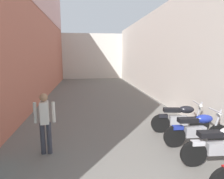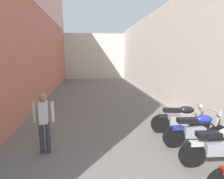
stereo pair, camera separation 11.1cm
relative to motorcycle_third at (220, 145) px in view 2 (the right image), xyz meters
name	(u,v)px [view 2 (the right image)]	position (x,y,z in m)	size (l,w,h in m)	color
ground_plane	(104,109)	(-2.20, 5.05, -0.50)	(36.44, 36.44, 0.00)	#66635E
building_left	(35,16)	(-5.54, 7.02, 3.95)	(0.45, 20.44, 8.81)	#B76651
building_right	(160,55)	(1.14, 7.04, 2.00)	(0.45, 20.44, 5.01)	beige
building_far_end	(94,56)	(-2.20, 18.27, 1.87)	(9.29, 2.00, 4.74)	beige
motorcycle_third	(220,145)	(0.00, 0.00, 0.00)	(1.85, 0.58, 1.04)	black
motorcycle_fourth	(197,129)	(0.00, 0.96, 0.00)	(1.85, 0.58, 1.04)	black
motorcycle_fifth	(180,118)	(0.00, 1.92, 0.00)	(1.84, 0.58, 1.04)	black
pedestrian_mid_alley	(44,119)	(-4.02, 1.10, 0.42)	(0.52, 0.36, 1.57)	#383842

